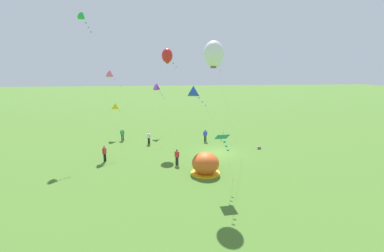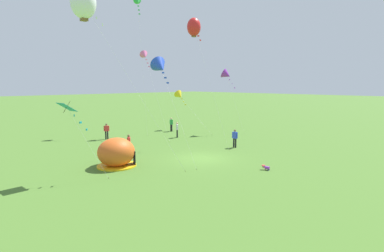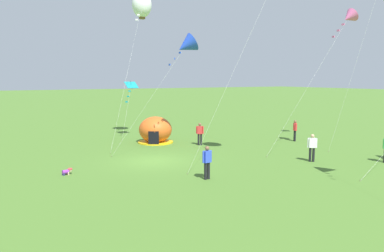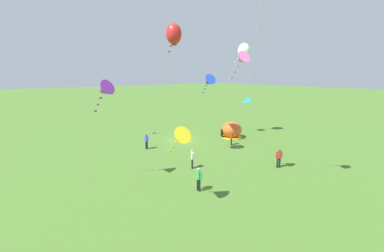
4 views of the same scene
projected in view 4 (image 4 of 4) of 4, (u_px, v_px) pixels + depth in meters
ground_plane at (182, 140)px, 32.11m from camera, size 300.00×300.00×0.00m
popup_tent at (231, 130)px, 33.47m from camera, size 2.81×2.81×2.10m
toddler_crawling at (154, 132)px, 35.75m from camera, size 0.32×0.55×0.32m
person_near_tent at (279, 157)px, 22.60m from camera, size 0.51×0.41×1.72m
person_watching_sky at (232, 137)px, 29.89m from camera, size 0.43×0.47×1.72m
person_with_toddler at (192, 158)px, 22.43m from camera, size 0.42×0.48×1.72m
person_center_field at (146, 141)px, 28.24m from camera, size 0.29×0.59×1.72m
person_strolling at (199, 178)px, 18.07m from camera, size 0.26×0.59×1.72m
kite_yellow at (179, 138)px, 15.29m from camera, size 1.19×6.68×5.14m
kite_blue at (208, 82)px, 29.21m from camera, size 1.79×6.02×8.16m
kite_red at (174, 34)px, 22.41m from camera, size 1.73×6.21×12.50m
kite_pink at (241, 60)px, 18.27m from camera, size 1.85×6.42×9.77m
kite_purple at (104, 90)px, 18.14m from camera, size 1.70×3.03×7.78m
kite_white at (244, 51)px, 32.84m from camera, size 5.46×5.17×12.04m
kite_teal at (246, 102)px, 35.48m from camera, size 2.22×2.12×4.93m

